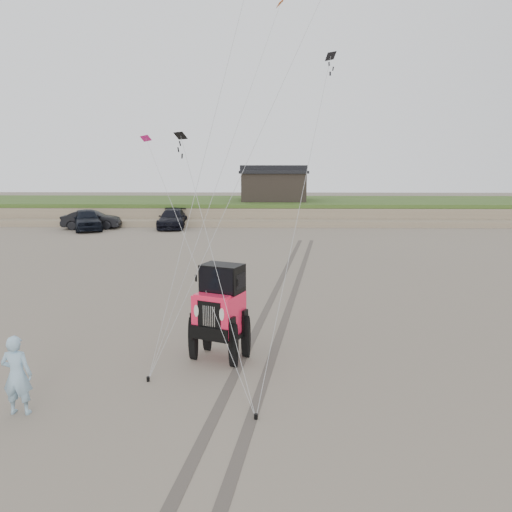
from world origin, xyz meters
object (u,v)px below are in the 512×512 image
object	(u,v)px
jeep	(219,322)
cabin	(273,185)
truck_c	(172,219)
man	(17,375)
truck_a	(87,219)
truck_b	(91,220)

from	to	relation	value
jeep	cabin	bearing A→B (deg)	110.24
truck_c	man	world-z (taller)	man
jeep	truck_c	bearing A→B (deg)	126.46
cabin	truck_a	bearing A→B (deg)	-149.06
truck_c	man	xyz separation A→B (m)	(2.48, -31.00, 0.12)
truck_a	truck_b	world-z (taller)	truck_a
cabin	truck_a	size ratio (longest dim) A/B	1.28
cabin	truck_c	xyz separation A→B (m)	(-8.42, -7.59, -2.48)
truck_c	jeep	xyz separation A→B (m)	(6.49, -27.86, 0.28)
cabin	jeep	distance (m)	35.57
cabin	jeep	size ratio (longest dim) A/B	1.14
cabin	man	world-z (taller)	cabin
truck_a	man	size ratio (longest dim) A/B	2.86
cabin	man	size ratio (longest dim) A/B	3.65
truck_a	truck_b	xyz separation A→B (m)	(0.11, 0.72, -0.09)
cabin	truck_b	bearing A→B (deg)	-150.96
truck_b	man	xyz separation A→B (m)	(8.98, -30.31, 0.12)
truck_a	truck_b	distance (m)	0.73
truck_a	truck_c	xyz separation A→B (m)	(6.61, 1.41, -0.09)
jeep	man	size ratio (longest dim) A/B	3.20
truck_c	man	bearing A→B (deg)	-89.34
truck_a	jeep	bearing A→B (deg)	-87.86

